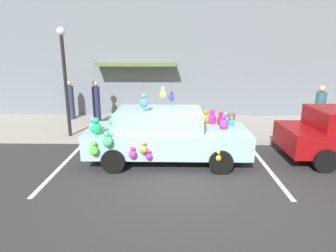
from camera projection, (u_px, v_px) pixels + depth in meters
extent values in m
plane|color=#2D2D30|center=(181.00, 184.00, 6.89)|extent=(60.00, 60.00, 0.00)
cube|color=gray|center=(178.00, 127.00, 11.70)|extent=(24.00, 4.00, 0.15)
cube|color=slate|center=(178.00, 50.00, 12.98)|extent=(24.00, 0.30, 6.40)
cube|color=#4F722D|center=(136.00, 64.00, 12.65)|extent=(3.60, 1.10, 0.12)
cube|color=silver|center=(268.00, 168.00, 7.81)|extent=(0.12, 3.60, 0.01)
cube|color=silver|center=(61.00, 166.00, 7.92)|extent=(0.12, 3.60, 0.01)
cube|color=#96C3C8|center=(168.00, 140.00, 8.19)|extent=(4.57, 1.72, 0.68)
cube|color=#96C3C8|center=(160.00, 119.00, 8.03)|extent=(2.38, 1.51, 0.56)
cylinder|color=black|center=(212.00, 142.00, 9.07)|extent=(0.64, 0.22, 0.64)
cylinder|color=black|center=(221.00, 162.00, 7.41)|extent=(0.64, 0.22, 0.64)
cylinder|color=black|center=(124.00, 141.00, 9.13)|extent=(0.64, 0.22, 0.64)
cylinder|color=black|center=(113.00, 161.00, 7.47)|extent=(0.64, 0.22, 0.64)
ellipsoid|color=#42D181|center=(107.00, 141.00, 7.23)|extent=(0.25, 0.20, 0.30)
sphere|color=#42D181|center=(107.00, 134.00, 7.17)|extent=(0.16, 0.16, 0.16)
ellipsoid|color=#B02A93|center=(149.00, 157.00, 7.34)|extent=(0.17, 0.14, 0.20)
sphere|color=#B02A93|center=(149.00, 152.00, 7.31)|extent=(0.11, 0.11, 0.11)
ellipsoid|color=#D720B4|center=(212.00, 119.00, 8.61)|extent=(0.26, 0.21, 0.31)
sphere|color=#D720B4|center=(212.00, 112.00, 8.56)|extent=(0.16, 0.16, 0.16)
ellipsoid|color=#A88817|center=(206.00, 119.00, 8.63)|extent=(0.25, 0.21, 0.30)
sphere|color=#A88817|center=(206.00, 112.00, 8.58)|extent=(0.16, 0.16, 0.16)
ellipsoid|color=#4F99E7|center=(93.00, 127.00, 7.69)|extent=(0.25, 0.21, 0.30)
sphere|color=#4F99E7|center=(93.00, 120.00, 7.64)|extent=(0.16, 0.16, 0.16)
ellipsoid|color=#20A463|center=(97.00, 129.00, 7.47)|extent=(0.27, 0.22, 0.32)
sphere|color=#20A463|center=(96.00, 121.00, 7.42)|extent=(0.17, 0.17, 0.17)
ellipsoid|color=#A79A42|center=(143.00, 149.00, 7.28)|extent=(0.20, 0.16, 0.23)
sphere|color=#A79A42|center=(143.00, 144.00, 7.24)|extent=(0.13, 0.13, 0.13)
ellipsoid|color=purple|center=(224.00, 124.00, 8.00)|extent=(0.26, 0.21, 0.31)
sphere|color=purple|center=(224.00, 116.00, 7.95)|extent=(0.17, 0.17, 0.17)
ellipsoid|color=gold|center=(218.00, 157.00, 7.31)|extent=(0.17, 0.14, 0.20)
sphere|color=gold|center=(219.00, 152.00, 7.28)|extent=(0.11, 0.11, 0.11)
ellipsoid|color=#5DEF3F|center=(94.00, 151.00, 7.31)|extent=(0.22, 0.18, 0.27)
sphere|color=#5DEF3F|center=(93.00, 144.00, 7.26)|extent=(0.14, 0.14, 0.14)
ellipsoid|color=#62EFAB|center=(226.00, 119.00, 8.69)|extent=(0.19, 0.16, 0.23)
sphere|color=#62EFAB|center=(226.00, 115.00, 8.65)|extent=(0.12, 0.12, 0.12)
ellipsoid|color=teal|center=(112.00, 121.00, 8.44)|extent=(0.21, 0.18, 0.25)
sphere|color=teal|center=(112.00, 115.00, 8.39)|extent=(0.14, 0.14, 0.14)
ellipsoid|color=#7D59CD|center=(200.00, 119.00, 8.50)|extent=(0.27, 0.22, 0.32)
sphere|color=#7D59CD|center=(200.00, 112.00, 8.45)|extent=(0.17, 0.17, 0.17)
ellipsoid|color=#45BE57|center=(222.00, 120.00, 8.54)|extent=(0.21, 0.17, 0.24)
sphere|color=#45BE57|center=(222.00, 115.00, 8.50)|extent=(0.13, 0.13, 0.13)
ellipsoid|color=#3237C1|center=(171.00, 97.00, 8.43)|extent=(0.17, 0.14, 0.21)
sphere|color=#3237C1|center=(171.00, 93.00, 8.40)|extent=(0.11, 0.11, 0.11)
ellipsoid|color=maroon|center=(221.00, 120.00, 8.48)|extent=(0.23, 0.19, 0.27)
sphere|color=maroon|center=(221.00, 114.00, 8.43)|extent=(0.15, 0.15, 0.15)
ellipsoid|color=#A8D75A|center=(163.00, 94.00, 8.45)|extent=(0.21, 0.17, 0.25)
sphere|color=#A8D75A|center=(163.00, 89.00, 8.41)|extent=(0.14, 0.14, 0.14)
ellipsoid|color=#BC30B7|center=(133.00, 154.00, 7.33)|extent=(0.19, 0.16, 0.23)
sphere|color=#BC30B7|center=(132.00, 149.00, 7.29)|extent=(0.12, 0.12, 0.12)
ellipsoid|color=#21B7C4|center=(232.00, 122.00, 8.43)|extent=(0.16, 0.13, 0.18)
sphere|color=#21B7C4|center=(232.00, 118.00, 8.39)|extent=(0.10, 0.10, 0.10)
ellipsoid|color=#427DB5|center=(144.00, 103.00, 7.55)|extent=(0.23, 0.19, 0.27)
sphere|color=#427DB5|center=(144.00, 96.00, 7.50)|extent=(0.15, 0.15, 0.15)
cylinder|color=black|center=(297.00, 140.00, 9.24)|extent=(0.64, 0.22, 0.64)
cylinder|color=black|center=(325.00, 161.00, 7.49)|extent=(0.64, 0.22, 0.64)
ellipsoid|color=brown|center=(231.00, 126.00, 10.59)|extent=(0.40, 0.33, 0.50)
sphere|color=brown|center=(231.00, 117.00, 10.49)|extent=(0.28, 0.28, 0.28)
sphere|color=brown|center=(229.00, 115.00, 10.47)|extent=(0.12, 0.12, 0.12)
sphere|color=brown|center=(234.00, 115.00, 10.47)|extent=(0.12, 0.12, 0.12)
cylinder|color=black|center=(66.00, 88.00, 9.87)|extent=(0.12, 0.12, 3.48)
sphere|color=#EAEACC|center=(61.00, 31.00, 9.39)|extent=(0.28, 0.28, 0.28)
cylinder|color=navy|center=(97.00, 105.00, 11.91)|extent=(0.32, 0.32, 1.55)
sphere|color=tan|center=(95.00, 84.00, 11.68)|extent=(0.26, 0.26, 0.26)
cylinder|color=#325F66|center=(319.00, 113.00, 10.29)|extent=(0.34, 0.34, 1.57)
sphere|color=tan|center=(322.00, 89.00, 10.06)|extent=(0.23, 0.23, 0.23)
cylinder|color=#2C3350|center=(70.00, 103.00, 12.70)|extent=(0.34, 0.34, 1.48)
sphere|color=tan|center=(69.00, 84.00, 12.48)|extent=(0.23, 0.23, 0.23)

